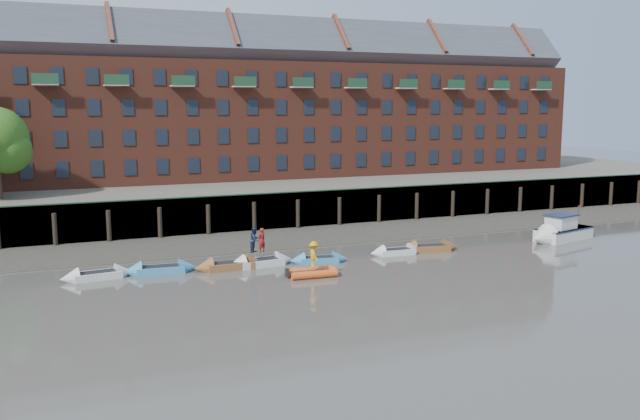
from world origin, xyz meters
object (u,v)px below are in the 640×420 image
rowboat_4 (319,260)px  person_rib_crew (314,255)px  rowboat_2 (230,265)px  person_rower_a (262,240)px  rowboat_5 (396,252)px  rowboat_6 (429,248)px  rowboat_1 (160,269)px  person_rower_b (255,240)px  motor_launch (556,233)px  rowboat_0 (97,275)px  rib_tender (314,272)px  rowboat_3 (261,262)px

rowboat_4 → person_rib_crew: (-1.72, -3.42, 1.20)m
rowboat_4 → person_rib_crew: 4.01m
rowboat_2 → person_rower_a: (2.26, 0.13, 1.52)m
rowboat_5 → rowboat_6: rowboat_6 is taller
rowboat_6 → rowboat_2: bearing=-171.1°
rowboat_1 → person_rower_b: size_ratio=2.74×
rowboat_4 → person_rower_a: size_ratio=2.52×
rowboat_6 → motor_launch: bearing=6.5°
rowboat_0 → rib_tender: rowboat_0 is taller
person_rower_a → rowboat_5: bearing=154.6°
rowboat_1 → rowboat_4: bearing=-2.0°
rowboat_0 → rowboat_4: (14.59, -1.14, -0.02)m
rowboat_6 → person_rower_b: person_rower_b is taller
rowboat_5 → motor_launch: size_ratio=0.61×
person_rower_a → person_rib_crew: 4.63m
rowboat_5 → rib_tender: bearing=-152.5°
rowboat_2 → rib_tender: size_ratio=1.47×
rowboat_1 → rib_tender: (8.99, -4.50, 0.00)m
rowboat_5 → rowboat_1: bearing=179.9°
rowboat_5 → person_rower_b: (-10.60, 0.50, 1.60)m
rowboat_5 → person_rower_b: size_ratio=2.38×
motor_launch → person_rib_crew: bearing=-6.6°
rowboat_0 → person_rib_crew: person_rib_crew is taller
rowboat_1 → rowboat_6: (19.77, -0.75, -0.01)m
rowboat_4 → rowboat_0: bearing=-174.1°
rowboat_0 → rowboat_1: 3.91m
rowboat_1 → rowboat_3: size_ratio=0.99×
rowboat_4 → rib_tender: bearing=-106.2°
person_rower_b → rowboat_6: bearing=-54.3°
rowboat_0 → person_rower_b: bearing=-9.0°
rowboat_2 → rowboat_5: size_ratio=1.16×
rowboat_1 → motor_launch: size_ratio=0.70×
rowboat_0 → rib_tender: (12.90, -4.51, 0.01)m
rowboat_2 → person_rower_b: person_rower_b is taller
motor_launch → person_rib_crew: person_rib_crew is taller
rowboat_6 → person_rower_b: bearing=-172.4°
rowboat_2 → person_rib_crew: bearing=-41.6°
rowboat_4 → person_rib_crew: size_ratio=2.41×
motor_launch → rowboat_2: bearing=-16.4°
rib_tender → motor_launch: motor_launch is taller
rowboat_1 → motor_launch: motor_launch is taller
rowboat_4 → rowboat_3: bearing=-177.7°
person_rib_crew → rowboat_1: bearing=66.0°
person_rower_b → rowboat_3: bearing=-85.0°
rowboat_2 → person_rower_b: (1.84, 0.30, 1.56)m
motor_launch → person_rower_a: (-24.41, 0.78, 1.08)m
rowboat_1 → person_rower_b: 6.52m
rowboat_5 → person_rower_a: size_ratio=2.48×
rowboat_1 → rowboat_2: size_ratio=0.99×
rowboat_2 → person_rib_crew: 6.06m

